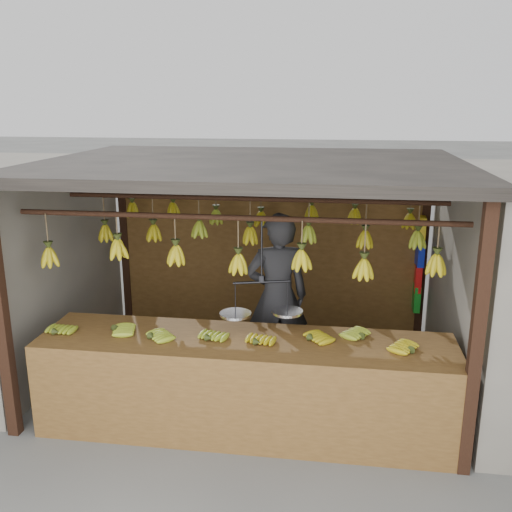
# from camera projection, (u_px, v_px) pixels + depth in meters

# --- Properties ---
(ground) EXTENTS (80.00, 80.00, 0.00)m
(ground) POSITION_uv_depth(u_px,v_px,m) (252.00, 373.00, 6.46)
(ground) COLOR #5B5B57
(stall) EXTENTS (4.30, 3.30, 2.40)m
(stall) POSITION_uv_depth(u_px,v_px,m) (256.00, 196.00, 6.25)
(stall) COLOR black
(stall) RESTS_ON ground
(counter) EXTENTS (3.78, 0.86, 0.96)m
(counter) POSITION_uv_depth(u_px,v_px,m) (242.00, 365.00, 5.08)
(counter) COLOR brown
(counter) RESTS_ON ground
(hanging_bananas) EXTENTS (3.65, 2.25, 0.39)m
(hanging_bananas) POSITION_uv_depth(u_px,v_px,m) (253.00, 234.00, 6.04)
(hanging_bananas) COLOR #AF9C12
(hanging_bananas) RESTS_ON ground
(balance_scale) EXTENTS (0.74, 0.41, 0.89)m
(balance_scale) POSITION_uv_depth(u_px,v_px,m) (262.00, 308.00, 5.17)
(balance_scale) COLOR black
(balance_scale) RESTS_ON ground
(vendor) EXTENTS (0.77, 0.61, 1.86)m
(vendor) POSITION_uv_depth(u_px,v_px,m) (277.00, 297.00, 6.18)
(vendor) COLOR #262628
(vendor) RESTS_ON ground
(bag_bundles) EXTENTS (0.08, 0.26, 1.23)m
(bag_bundles) POSITION_uv_depth(u_px,v_px,m) (419.00, 265.00, 7.23)
(bag_bundles) COLOR yellow
(bag_bundles) RESTS_ON ground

